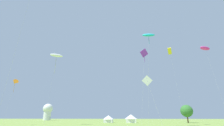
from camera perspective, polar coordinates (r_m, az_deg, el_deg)
name	(u,v)px	position (r m, az deg, el deg)	size (l,w,h in m)	color
kite_orange_delta	(15,82)	(54.13, -31.08, -5.90)	(2.24, 3.28, 12.41)	orange
kite_white_parafoil	(57,56)	(52.50, -19.02, 2.51)	(4.08, 3.93, 20.66)	white
kite_white_diamond	(147,81)	(26.59, 12.37, -6.28)	(2.68, 1.32, 8.49)	white
kite_cyan_parafoil	(149,35)	(46.03, 12.79, 9.58)	(3.57, 1.91, 24.11)	#1EB7CC
kite_magenta_parafoil	(205,48)	(52.76, 30.02, 4.51)	(3.74, 3.37, 21.08)	#E02DA3
kite_purple_diamond	(144,54)	(41.92, 11.27, 3.19)	(2.85, 2.45, 18.73)	purple
kite_yellow_box	(170,51)	(53.00, 19.73, 3.96)	(1.78, 3.22, 22.51)	yellow
festival_tent_right	(108,119)	(64.71, -1.26, -19.08)	(4.13, 4.13, 2.68)	white
festival_tent_center	(131,118)	(64.16, 6.72, -18.80)	(4.63, 4.63, 3.01)	white
observatory_dome	(48,111)	(122.77, -21.81, -15.46)	(6.40, 6.40, 10.80)	white
tree_distant_right	(187,111)	(70.42, 24.88, -15.14)	(4.55, 4.55, 6.56)	brown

